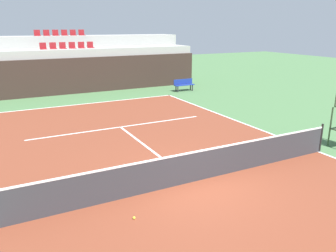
{
  "coord_description": "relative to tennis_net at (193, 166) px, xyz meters",
  "views": [
    {
      "loc": [
        -4.89,
        -7.81,
        4.5
      ],
      "look_at": [
        0.19,
        2.0,
        1.2
      ],
      "focal_mm": 35.98,
      "sensor_mm": 36.0,
      "label": 1
    }
  ],
  "objects": [
    {
      "name": "player_bench",
      "position": [
        7.12,
        12.88,
        -0.0
      ],
      "size": [
        1.5,
        0.4,
        0.85
      ],
      "color": "navy",
      "rests_on": "ground_plane"
    },
    {
      "name": "stands_tier_upper",
      "position": [
        0.0,
        19.29,
        1.38
      ],
      "size": [
        18.59,
        2.4,
        3.78
      ],
      "primitive_type": "cube",
      "color": "#9E9E99",
      "rests_on": "ground_plane"
    },
    {
      "name": "seating_row_lower",
      "position": [
        0.0,
        16.98,
        2.58
      ],
      "size": [
        3.71,
        0.44,
        0.44
      ],
      "color": "maroon",
      "rests_on": "stands_tier_lower"
    },
    {
      "name": "court_surface",
      "position": [
        0.0,
        0.0,
        -0.5
      ],
      "size": [
        11.0,
        24.0,
        0.01
      ],
      "primitive_type": "cube",
      "color": "brown",
      "rests_on": "ground_plane"
    },
    {
      "name": "seating_row_upper",
      "position": [
        0.0,
        19.38,
        3.4
      ],
      "size": [
        3.71,
        0.44,
        0.44
      ],
      "color": "maroon",
      "rests_on": "stands_tier_upper"
    },
    {
      "name": "tennis_net",
      "position": [
        0.0,
        0.0,
        0.0
      ],
      "size": [
        11.08,
        0.08,
        1.07
      ],
      "color": "black",
      "rests_on": "court_surface"
    },
    {
      "name": "service_line_far",
      "position": [
        0.0,
        6.4,
        -0.5
      ],
      "size": [
        8.26,
        0.1,
        0.0
      ],
      "primitive_type": "cube",
      "color": "white",
      "rests_on": "court_surface"
    },
    {
      "name": "sideline_right",
      "position": [
        5.45,
        0.0,
        -0.5
      ],
      "size": [
        0.1,
        24.0,
        0.0
      ],
      "primitive_type": "cube",
      "color": "white",
      "rests_on": "court_surface"
    },
    {
      "name": "back_wall",
      "position": [
        0.0,
        15.54,
        0.7
      ],
      "size": [
        18.59,
        0.3,
        2.42
      ],
      "primitive_type": "cube",
      "color": "#33231E",
      "rests_on": "ground_plane"
    },
    {
      "name": "centre_service_line",
      "position": [
        0.0,
        3.2,
        -0.5
      ],
      "size": [
        0.1,
        6.4,
        0.0
      ],
      "primitive_type": "cube",
      "color": "white",
      "rests_on": "court_surface"
    },
    {
      "name": "ground_plane",
      "position": [
        0.0,
        0.0,
        -0.51
      ],
      "size": [
        80.0,
        80.0,
        0.0
      ],
      "primitive_type": "plane",
      "color": "#477042"
    },
    {
      "name": "stands_tier_lower",
      "position": [
        0.0,
        16.89,
        0.97
      ],
      "size": [
        18.59,
        2.4,
        2.96
      ],
      "primitive_type": "cube",
      "color": "#9E9E99",
      "rests_on": "ground_plane"
    },
    {
      "name": "baseline_far",
      "position": [
        0.0,
        11.95,
        -0.5
      ],
      "size": [
        11.0,
        0.1,
        0.0
      ],
      "primitive_type": "cube",
      "color": "white",
      "rests_on": "court_surface"
    },
    {
      "name": "tennis_ball_2",
      "position": [
        -2.33,
        -1.08,
        -0.47
      ],
      "size": [
        0.07,
        0.07,
        0.07
      ],
      "primitive_type": "sphere",
      "color": "#CCE033",
      "rests_on": "court_surface"
    }
  ]
}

